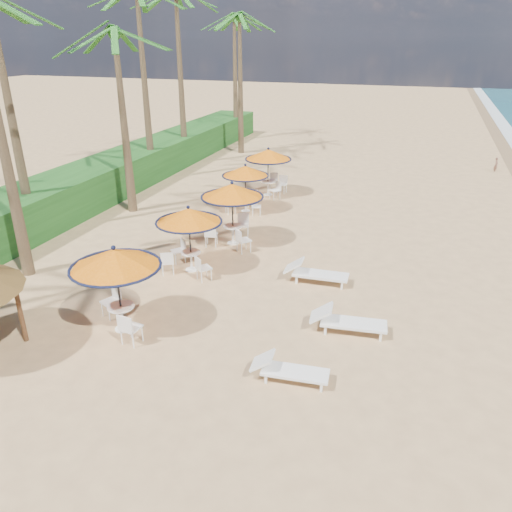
# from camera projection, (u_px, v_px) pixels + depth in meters

# --- Properties ---
(ground) EXTENTS (160.00, 160.00, 0.00)m
(ground) POSITION_uv_depth(u_px,v_px,m) (303.00, 354.00, 13.47)
(ground) COLOR tan
(ground) RESTS_ON ground
(scrub_hedge) EXTENTS (3.00, 40.00, 1.80)m
(scrub_hedge) POSITION_uv_depth(u_px,v_px,m) (105.00, 178.00, 26.56)
(scrub_hedge) COLOR #194716
(scrub_hedge) RESTS_ON ground
(station_0) EXTENTS (2.55, 2.55, 2.66)m
(station_0) POSITION_uv_depth(u_px,v_px,m) (115.00, 266.00, 13.78)
(station_0) COLOR black
(station_0) RESTS_ON ground
(station_1) EXTENTS (2.38, 2.38, 2.48)m
(station_1) POSITION_uv_depth(u_px,v_px,m) (188.00, 224.00, 17.52)
(station_1) COLOR black
(station_1) RESTS_ON ground
(station_2) EXTENTS (2.53, 2.53, 2.64)m
(station_2) POSITION_uv_depth(u_px,v_px,m) (232.00, 199.00, 19.81)
(station_2) COLOR black
(station_2) RESTS_ON ground
(station_3) EXTENTS (2.24, 2.24, 2.34)m
(station_3) POSITION_uv_depth(u_px,v_px,m) (246.00, 177.00, 23.66)
(station_3) COLOR black
(station_3) RESTS_ON ground
(station_4) EXTENTS (2.45, 2.49, 2.56)m
(station_4) POSITION_uv_depth(u_px,v_px,m) (270.00, 160.00, 26.11)
(station_4) COLOR black
(station_4) RESTS_ON ground
(lounger_near) EXTENTS (1.98, 0.77, 0.69)m
(lounger_near) POSITION_uv_depth(u_px,v_px,m) (287.00, 369.00, 12.32)
(lounger_near) COLOR white
(lounger_near) RESTS_ON ground
(lounger_mid) EXTENTS (2.25, 0.92, 0.78)m
(lounger_mid) POSITION_uv_depth(u_px,v_px,m) (346.00, 321.00, 14.33)
(lounger_mid) COLOR white
(lounger_mid) RESTS_ON ground
(lounger_far) EXTENTS (2.24, 0.79, 0.79)m
(lounger_far) POSITION_uv_depth(u_px,v_px,m) (314.00, 272.00, 17.23)
(lounger_far) COLOR white
(lounger_far) RESTS_ON ground
(palm_3) EXTENTS (5.00, 5.00, 8.22)m
(palm_3) POSITION_uv_depth(u_px,v_px,m) (116.00, 45.00, 21.40)
(palm_3) COLOR brown
(palm_3) RESTS_ON ground
(palm_4) EXTENTS (5.00, 5.00, 10.18)m
(palm_4) POSITION_uv_depth(u_px,v_px,m) (138.00, 5.00, 25.84)
(palm_4) COLOR brown
(palm_4) RESTS_ON ground
(palm_5) EXTENTS (5.00, 5.00, 10.33)m
(palm_5) POSITION_uv_depth(u_px,v_px,m) (176.00, 6.00, 29.45)
(palm_5) COLOR brown
(palm_5) RESTS_ON ground
(palm_6) EXTENTS (5.00, 5.00, 9.20)m
(palm_6) POSITION_uv_depth(u_px,v_px,m) (240.00, 26.00, 33.02)
(palm_6) COLOR brown
(palm_6) RESTS_ON ground
(palm_7) EXTENTS (5.00, 5.00, 9.31)m
(palm_7) POSITION_uv_depth(u_px,v_px,m) (234.00, 26.00, 37.46)
(palm_7) COLOR brown
(palm_7) RESTS_ON ground
(person) EXTENTS (0.31, 0.39, 0.95)m
(person) POSITION_uv_depth(u_px,v_px,m) (496.00, 164.00, 31.14)
(person) COLOR brown
(person) RESTS_ON ground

